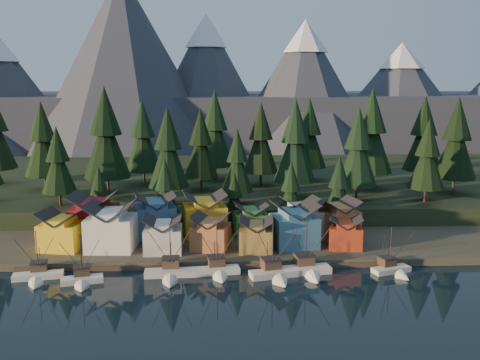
{
  "coord_description": "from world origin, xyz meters",
  "views": [
    {
      "loc": [
        1.29,
        -88.94,
        37.82
      ],
      "look_at": [
        5.98,
        30.0,
        15.63
      ],
      "focal_mm": 40.0,
      "sensor_mm": 36.0,
      "label": 1
    }
  ],
  "objects_px": {
    "boat_0": "(37,271)",
    "boat_6": "(394,264)",
    "boat_2": "(170,267)",
    "house_back_1": "(155,214)",
    "boat_4": "(275,267)",
    "boat_3": "(218,264)",
    "boat_5": "(309,263)",
    "house_back_0": "(94,215)",
    "boat_1": "(82,273)",
    "house_front_0": "(62,229)",
    "house_front_1": "(111,225)"
  },
  "relations": [
    {
      "from": "boat_1",
      "to": "boat_3",
      "type": "height_order",
      "value": "boat_3"
    },
    {
      "from": "boat_6",
      "to": "house_back_1",
      "type": "distance_m",
      "value": 55.2
    },
    {
      "from": "boat_6",
      "to": "house_back_0",
      "type": "bearing_deg",
      "value": 143.46
    },
    {
      "from": "house_back_0",
      "to": "house_front_0",
      "type": "bearing_deg",
      "value": -124.64
    },
    {
      "from": "boat_4",
      "to": "boat_3",
      "type": "bearing_deg",
      "value": 154.33
    },
    {
      "from": "boat_1",
      "to": "house_back_1",
      "type": "xyz_separation_m",
      "value": [
        10.86,
        26.54,
        4.75
      ]
    },
    {
      "from": "boat_0",
      "to": "boat_2",
      "type": "distance_m",
      "value": 25.49
    },
    {
      "from": "boat_5",
      "to": "house_back_0",
      "type": "bearing_deg",
      "value": 147.12
    },
    {
      "from": "boat_2",
      "to": "boat_5",
      "type": "xyz_separation_m",
      "value": [
        27.12,
        0.61,
        0.38
      ]
    },
    {
      "from": "boat_2",
      "to": "house_back_0",
      "type": "bearing_deg",
      "value": 128.53
    },
    {
      "from": "boat_0",
      "to": "house_front_1",
      "type": "height_order",
      "value": "house_front_1"
    },
    {
      "from": "boat_0",
      "to": "boat_4",
      "type": "xyz_separation_m",
      "value": [
        45.86,
        -0.86,
        0.48
      ]
    },
    {
      "from": "boat_1",
      "to": "boat_5",
      "type": "bearing_deg",
      "value": -8.83
    },
    {
      "from": "boat_3",
      "to": "house_back_1",
      "type": "height_order",
      "value": "house_back_1"
    },
    {
      "from": "boat_4",
      "to": "house_front_1",
      "type": "distance_m",
      "value": 37.84
    },
    {
      "from": "boat_2",
      "to": "house_back_1",
      "type": "relative_size",
      "value": 1.05
    },
    {
      "from": "boat_0",
      "to": "boat_5",
      "type": "height_order",
      "value": "boat_5"
    },
    {
      "from": "boat_0",
      "to": "boat_4",
      "type": "relative_size",
      "value": 0.87
    },
    {
      "from": "boat_0",
      "to": "boat_6",
      "type": "distance_m",
      "value": 69.73
    },
    {
      "from": "boat_2",
      "to": "house_front_1",
      "type": "height_order",
      "value": "house_front_1"
    },
    {
      "from": "house_back_0",
      "to": "house_back_1",
      "type": "relative_size",
      "value": 0.99
    },
    {
      "from": "boat_0",
      "to": "boat_5",
      "type": "xyz_separation_m",
      "value": [
        52.61,
        0.89,
        0.61
      ]
    },
    {
      "from": "boat_5",
      "to": "house_front_1",
      "type": "xyz_separation_m",
      "value": [
        -41.13,
        13.4,
        4.44
      ]
    },
    {
      "from": "house_front_0",
      "to": "house_back_1",
      "type": "distance_m",
      "value": 21.37
    },
    {
      "from": "house_back_0",
      "to": "boat_3",
      "type": "bearing_deg",
      "value": -32.7
    },
    {
      "from": "boat_4",
      "to": "boat_2",
      "type": "bearing_deg",
      "value": 162.89
    },
    {
      "from": "boat_5",
      "to": "house_back_1",
      "type": "height_order",
      "value": "house_back_1"
    },
    {
      "from": "boat_5",
      "to": "boat_6",
      "type": "xyz_separation_m",
      "value": [
        17.11,
        -0.03,
        -0.49
      ]
    },
    {
      "from": "boat_5",
      "to": "house_front_1",
      "type": "distance_m",
      "value": 43.49
    },
    {
      "from": "boat_6",
      "to": "house_front_0",
      "type": "xyz_separation_m",
      "value": [
        -68.96,
        13.9,
        3.98
      ]
    },
    {
      "from": "house_front_1",
      "to": "house_back_0",
      "type": "xyz_separation_m",
      "value": [
        -5.36,
        7.5,
        0.28
      ]
    },
    {
      "from": "boat_0",
      "to": "boat_6",
      "type": "relative_size",
      "value": 1.03
    },
    {
      "from": "boat_1",
      "to": "boat_4",
      "type": "height_order",
      "value": "boat_4"
    },
    {
      "from": "house_back_1",
      "to": "house_front_0",
      "type": "bearing_deg",
      "value": -167.44
    },
    {
      "from": "boat_2",
      "to": "boat_0",
      "type": "bearing_deg",
      "value": 177.14
    },
    {
      "from": "boat_2",
      "to": "boat_3",
      "type": "height_order",
      "value": "boat_2"
    },
    {
      "from": "house_front_0",
      "to": "boat_3",
      "type": "bearing_deg",
      "value": -11.19
    },
    {
      "from": "boat_0",
      "to": "house_back_0",
      "type": "xyz_separation_m",
      "value": [
        6.12,
        21.78,
        5.33
      ]
    },
    {
      "from": "boat_4",
      "to": "boat_5",
      "type": "relative_size",
      "value": 0.96
    },
    {
      "from": "boat_3",
      "to": "house_front_1",
      "type": "height_order",
      "value": "house_front_1"
    },
    {
      "from": "boat_3",
      "to": "house_back_1",
      "type": "distance_m",
      "value": 27.55
    },
    {
      "from": "boat_6",
      "to": "boat_1",
      "type": "bearing_deg",
      "value": 164.71
    },
    {
      "from": "boat_4",
      "to": "boat_6",
      "type": "relative_size",
      "value": 1.18
    },
    {
      "from": "house_front_0",
      "to": "house_back_0",
      "type": "relative_size",
      "value": 0.9
    },
    {
      "from": "boat_2",
      "to": "boat_6",
      "type": "bearing_deg",
      "value": -2.71
    },
    {
      "from": "boat_5",
      "to": "house_back_0",
      "type": "distance_m",
      "value": 51.19
    },
    {
      "from": "boat_4",
      "to": "house_front_1",
      "type": "bearing_deg",
      "value": 142.3
    },
    {
      "from": "boat_6",
      "to": "house_front_0",
      "type": "relative_size",
      "value": 1.03
    },
    {
      "from": "boat_1",
      "to": "house_back_0",
      "type": "distance_m",
      "value": 24.86
    },
    {
      "from": "boat_2",
      "to": "house_back_1",
      "type": "bearing_deg",
      "value": 99.62
    }
  ]
}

